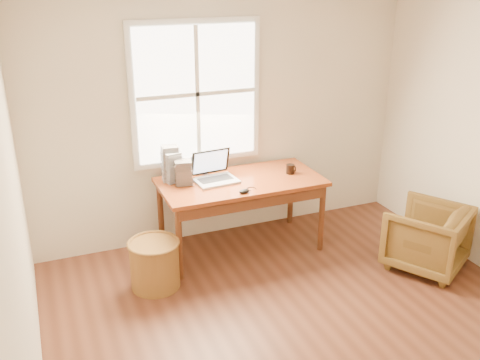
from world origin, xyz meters
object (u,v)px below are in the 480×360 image
object	(u,v)px
desk	(241,182)
armchair	(427,237)
cd_stack_a	(173,167)
wicker_stool	(155,265)
laptop	(216,169)
coffee_mug	(290,169)

from	to	relation	value
desk	armchair	xyz separation A→B (m)	(1.50, -1.01, -0.42)
armchair	cd_stack_a	size ratio (longest dim) A/B	2.30
desk	wicker_stool	xyz separation A→B (m)	(-0.98, -0.38, -0.51)
desk	armchair	size ratio (longest dim) A/B	2.33
laptop	desk	bearing A→B (deg)	-13.96
cd_stack_a	desk	bearing A→B (deg)	-18.95
wicker_stool	armchair	bearing A→B (deg)	-14.20
laptop	coffee_mug	size ratio (longest dim) A/B	4.07
armchair	cd_stack_a	bearing A→B (deg)	-61.11
desk	armchair	world-z (taller)	desk
armchair	wicker_stool	size ratio (longest dim) A/B	1.57
laptop	coffee_mug	world-z (taller)	laptop
desk	wicker_stool	size ratio (longest dim) A/B	3.66
wicker_stool	laptop	distance (m)	1.09
laptop	coffee_mug	xyz separation A→B (m)	(0.77, -0.06, -0.09)
armchair	cd_stack_a	distance (m)	2.52
wicker_stool	laptop	bearing A→B (deg)	29.30
laptop	cd_stack_a	bearing A→B (deg)	150.29
wicker_stool	laptop	xyz separation A→B (m)	(0.74, 0.42, 0.67)
desk	coffee_mug	size ratio (longest dim) A/B	16.84
laptop	wicker_stool	bearing A→B (deg)	-155.75
wicker_stool	cd_stack_a	world-z (taller)	cd_stack_a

